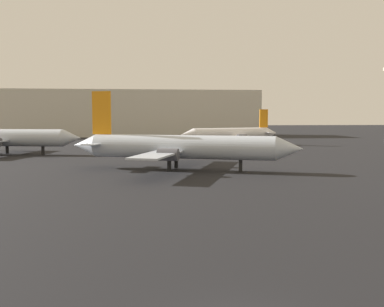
{
  "coord_description": "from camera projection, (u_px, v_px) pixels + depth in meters",
  "views": [
    {
      "loc": [
        -2.97,
        -12.74,
        7.05
      ],
      "look_at": [
        2.73,
        41.42,
        2.23
      ],
      "focal_mm": 39.89,
      "sensor_mm": 36.0,
      "label": 1
    }
  ],
  "objects": [
    {
      "name": "airplane_distant",
      "position": [
        180.0,
        147.0,
        55.24
      ],
      "size": [
        29.94,
        23.71,
        10.34
      ],
      "rotation": [
        0.0,
        0.0,
        -0.34
      ],
      "color": "#B2BCCC",
      "rests_on": "ground_plane"
    },
    {
      "name": "airplane_far_left",
      "position": [
        6.0,
        138.0,
        77.62
      ],
      "size": [
        27.87,
        20.17,
        9.89
      ],
      "rotation": [
        0.0,
        0.0,
        -0.21
      ],
      "color": "#B2BCCC",
      "rests_on": "ground_plane"
    },
    {
      "name": "airplane_far_right",
      "position": [
        232.0,
        134.0,
        100.04
      ],
      "size": [
        25.53,
        21.12,
        8.62
      ],
      "rotation": [
        0.0,
        0.0,
        3.49
      ],
      "color": "white",
      "rests_on": "ground_plane"
    },
    {
      "name": "terminal_building",
      "position": [
        123.0,
        113.0,
        149.67
      ],
      "size": [
        94.43,
        19.94,
        15.75
      ],
      "primitive_type": "cube",
      "color": "beige",
      "rests_on": "ground_plane"
    }
  ]
}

